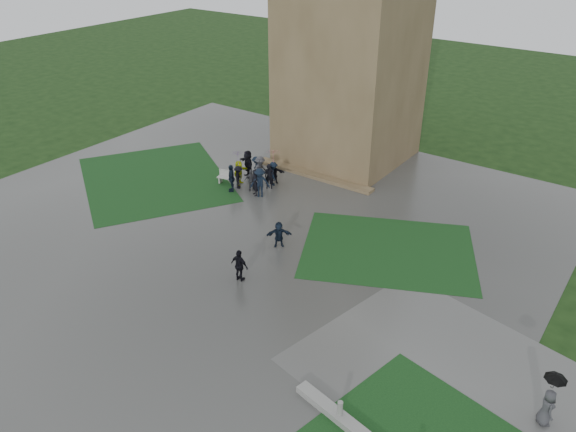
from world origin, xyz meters
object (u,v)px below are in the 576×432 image
Objects in this scene: pedestrian_near at (240,266)px; pedestrian_mid at (279,234)px; tower at (353,31)px; pedestrian_path at (550,397)px; bench at (229,177)px.

pedestrian_mid is at bearing -85.17° from pedestrian_near.
tower reaches higher than pedestrian_path.
pedestrian_path is (14.73, -4.15, 0.50)m from pedestrian_mid.
pedestrian_path is at bearing -56.73° from pedestrian_mid.
pedestrian_path reaches higher than bench.
bench is 11.18m from pedestrian_near.
pedestrian_near is at bearing -77.14° from tower.
pedestrian_mid is 0.64× the size of pedestrian_path.
pedestrian_near is (3.82, -16.73, -8.13)m from tower.
tower is 10.62× the size of pedestrian_near.
bench is (-3.89, -8.63, -8.52)m from tower.
bench is 8.59m from pedestrian_mid.
pedestrian_mid is at bearing -75.10° from tower.
bench is at bearing -114.26° from tower.
tower reaches higher than pedestrian_near.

